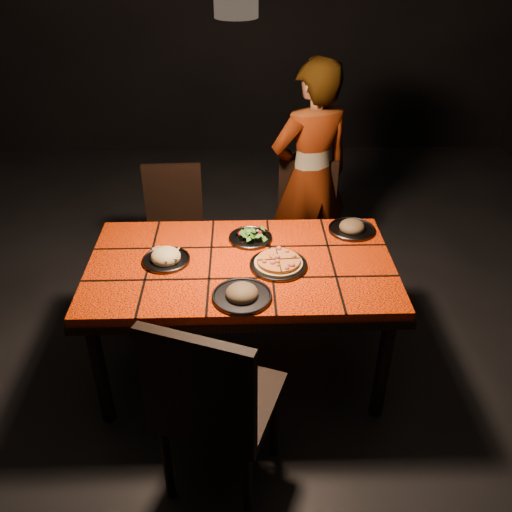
{
  "coord_description": "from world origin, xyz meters",
  "views": [
    {
      "loc": [
        0.01,
        -2.37,
        2.31
      ],
      "look_at": [
        0.08,
        -0.05,
        0.82
      ],
      "focal_mm": 38.0,
      "sensor_mm": 36.0,
      "label": 1
    }
  ],
  "objects_px": {
    "dining_table": "(241,274)",
    "diner": "(310,178)",
    "chair_far_left": "(174,221)",
    "plate_pizza": "(278,264)",
    "chair_near": "(211,402)",
    "plate_pasta": "(166,258)",
    "chair_far_right": "(306,217)"
  },
  "relations": [
    {
      "from": "chair_near",
      "to": "dining_table",
      "type": "bearing_deg",
      "value": -78.25
    },
    {
      "from": "chair_far_left",
      "to": "diner",
      "type": "bearing_deg",
      "value": 1.56
    },
    {
      "from": "dining_table",
      "to": "chair_far_left",
      "type": "bearing_deg",
      "value": 116.88
    },
    {
      "from": "chair_far_right",
      "to": "chair_far_left",
      "type": "bearing_deg",
      "value": -170.47
    },
    {
      "from": "plate_pizza",
      "to": "chair_near",
      "type": "bearing_deg",
      "value": -112.82
    },
    {
      "from": "chair_near",
      "to": "diner",
      "type": "bearing_deg",
      "value": -88.05
    },
    {
      "from": "chair_near",
      "to": "chair_far_left",
      "type": "relative_size",
      "value": 1.18
    },
    {
      "from": "dining_table",
      "to": "plate_pizza",
      "type": "height_order",
      "value": "plate_pizza"
    },
    {
      "from": "chair_near",
      "to": "diner",
      "type": "xyz_separation_m",
      "value": [
        0.6,
        1.77,
        0.2
      ]
    },
    {
      "from": "dining_table",
      "to": "chair_far_right",
      "type": "xyz_separation_m",
      "value": [
        0.45,
        0.92,
        -0.16
      ]
    },
    {
      "from": "diner",
      "to": "plate_pizza",
      "type": "xyz_separation_m",
      "value": [
        -0.28,
        -1.01,
        -0.02
      ]
    },
    {
      "from": "diner",
      "to": "plate_pasta",
      "type": "relative_size",
      "value": 6.28
    },
    {
      "from": "dining_table",
      "to": "chair_far_left",
      "type": "distance_m",
      "value": 1.03
    },
    {
      "from": "chair_far_right",
      "to": "plate_pasta",
      "type": "height_order",
      "value": "chair_far_right"
    },
    {
      "from": "chair_far_left",
      "to": "plate_pizza",
      "type": "relative_size",
      "value": 2.93
    },
    {
      "from": "plate_pizza",
      "to": "dining_table",
      "type": "bearing_deg",
      "value": 166.5
    },
    {
      "from": "dining_table",
      "to": "chair_far_right",
      "type": "bearing_deg",
      "value": 63.71
    },
    {
      "from": "dining_table",
      "to": "chair_near",
      "type": "bearing_deg",
      "value": -98.98
    },
    {
      "from": "chair_far_left",
      "to": "diner",
      "type": "xyz_separation_m",
      "value": [
        0.93,
        0.06,
        0.29
      ]
    },
    {
      "from": "chair_far_left",
      "to": "dining_table",
      "type": "bearing_deg",
      "value": -64.95
    },
    {
      "from": "dining_table",
      "to": "diner",
      "type": "relative_size",
      "value": 1.02
    },
    {
      "from": "dining_table",
      "to": "diner",
      "type": "distance_m",
      "value": 1.08
    },
    {
      "from": "chair_far_left",
      "to": "plate_pizza",
      "type": "distance_m",
      "value": 1.18
    },
    {
      "from": "diner",
      "to": "plate_pasta",
      "type": "distance_m",
      "value": 1.28
    },
    {
      "from": "chair_far_left",
      "to": "plate_pasta",
      "type": "height_order",
      "value": "chair_far_left"
    },
    {
      "from": "plate_pizza",
      "to": "plate_pasta",
      "type": "height_order",
      "value": "plate_pasta"
    },
    {
      "from": "chair_near",
      "to": "diner",
      "type": "relative_size",
      "value": 0.66
    },
    {
      "from": "chair_far_right",
      "to": "plate_pizza",
      "type": "xyz_separation_m",
      "value": [
        -0.26,
        -0.96,
        0.26
      ]
    },
    {
      "from": "diner",
      "to": "plate_pizza",
      "type": "bearing_deg",
      "value": 52.82
    },
    {
      "from": "chair_near",
      "to": "plate_pizza",
      "type": "xyz_separation_m",
      "value": [
        0.32,
        0.77,
        0.17
      ]
    },
    {
      "from": "plate_pizza",
      "to": "plate_pasta",
      "type": "distance_m",
      "value": 0.59
    },
    {
      "from": "chair_near",
      "to": "chair_far_right",
      "type": "distance_m",
      "value": 1.83
    }
  ]
}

